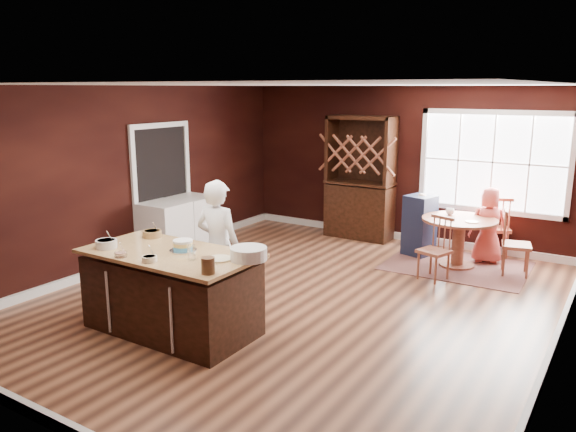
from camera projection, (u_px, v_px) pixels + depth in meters
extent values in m
plane|color=#905839|center=(301.00, 299.00, 7.24)|extent=(7.00, 7.00, 0.00)
plane|color=white|center=(302.00, 85.00, 6.64)|extent=(7.00, 7.00, 0.00)
plane|color=black|center=(404.00, 165.00, 9.82)|extent=(6.00, 0.00, 6.00)
plane|color=black|center=(52.00, 274.00, 4.06)|extent=(6.00, 0.00, 6.00)
plane|color=black|center=(132.00, 177.00, 8.50)|extent=(0.00, 7.00, 7.00)
plane|color=black|center=(569.00, 228.00, 5.38)|extent=(0.00, 7.00, 7.00)
cube|color=black|center=(172.00, 295.00, 6.23)|extent=(1.87, 0.94, 0.83)
cube|color=#E5BE70|center=(170.00, 253.00, 6.12)|extent=(1.95, 1.02, 0.04)
cylinder|color=brown|center=(457.00, 265.00, 8.58)|extent=(0.52, 0.52, 0.04)
cylinder|color=brown|center=(458.00, 244.00, 8.50)|extent=(0.19, 0.19, 0.67)
cylinder|color=brown|center=(460.00, 220.00, 8.42)|extent=(1.11, 1.11, 0.04)
imported|color=white|center=(218.00, 247.00, 6.70)|extent=(0.62, 0.43, 1.62)
cylinder|color=white|center=(106.00, 244.00, 6.26)|extent=(0.24, 0.24, 0.09)
cylinder|color=#906242|center=(152.00, 234.00, 6.70)|extent=(0.22, 0.22, 0.08)
cylinder|color=silver|center=(121.00, 255.00, 5.92)|extent=(0.14, 0.14, 0.05)
cylinder|color=#F1EACB|center=(149.00, 259.00, 5.76)|extent=(0.16, 0.16, 0.06)
cylinder|color=silver|center=(191.00, 253.00, 5.80)|extent=(0.08, 0.08, 0.16)
cylinder|color=beige|center=(219.00, 259.00, 5.83)|extent=(0.26, 0.26, 0.02)
cylinder|color=beige|center=(249.00, 254.00, 5.82)|extent=(0.39, 0.39, 0.13)
cylinder|color=brown|center=(208.00, 265.00, 5.38)|extent=(0.13, 0.13, 0.16)
cube|color=brown|center=(457.00, 266.00, 8.58)|extent=(2.09, 1.63, 0.01)
imported|color=#D14E45|center=(489.00, 225.00, 8.65)|extent=(0.67, 0.53, 1.19)
cylinder|color=beige|center=(472.00, 222.00, 8.18)|extent=(0.19, 0.19, 0.01)
imported|color=white|center=(450.00, 212.00, 8.65)|extent=(0.13, 0.13, 0.10)
cube|color=black|center=(360.00, 178.00, 10.02)|extent=(1.19, 0.50, 2.19)
cube|color=silver|center=(165.00, 232.00, 8.74)|extent=(0.64, 0.62, 0.94)
cube|color=silver|center=(193.00, 224.00, 9.27)|extent=(0.64, 0.62, 0.93)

